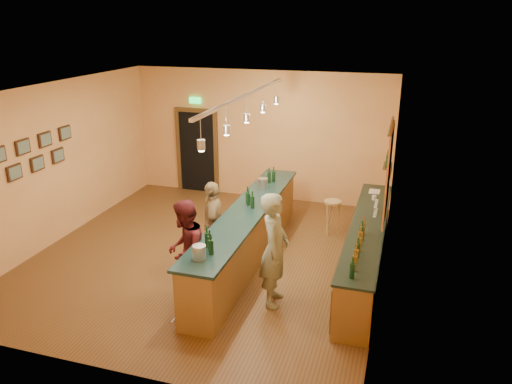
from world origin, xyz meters
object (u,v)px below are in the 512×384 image
(customer_a, at_px, (185,251))
(tasting_bar, at_px, (247,231))
(back_counter, at_px, (366,248))
(bar_stool, at_px, (332,207))
(customer_b, at_px, (213,224))
(bartender, at_px, (274,250))

(customer_a, bearing_deg, tasting_bar, 151.12)
(back_counter, bearing_deg, bar_stool, 119.04)
(customer_b, bearing_deg, bar_stool, 120.41)
(bartender, height_order, customer_b, bartender)
(customer_a, xyz_separation_m, bar_stool, (1.88, 3.23, -0.24))
(customer_a, distance_m, bar_stool, 3.74)
(back_counter, height_order, customer_b, customer_b)
(bartender, relative_size, bar_stool, 2.50)
(bartender, relative_size, customer_a, 1.11)
(back_counter, bearing_deg, tasting_bar, -175.25)
(bartender, height_order, customer_a, bartender)
(customer_b, bearing_deg, bartender, 39.88)
(bartender, bearing_deg, bar_stool, -15.28)
(customer_b, relative_size, bar_stool, 2.17)
(tasting_bar, relative_size, customer_b, 3.12)
(tasting_bar, xyz_separation_m, bar_stool, (1.33, 1.70, 0.00))
(customer_a, relative_size, bar_stool, 2.26)
(back_counter, height_order, tasting_bar, tasting_bar)
(back_counter, distance_m, bar_stool, 1.75)
(back_counter, relative_size, customer_b, 2.79)
(bartender, distance_m, bar_stool, 3.01)
(back_counter, distance_m, bartender, 2.00)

